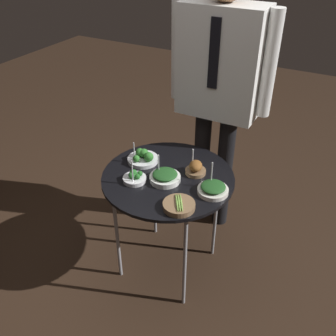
{
  "coord_description": "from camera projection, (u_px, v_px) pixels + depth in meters",
  "views": [
    {
      "loc": [
        0.76,
        -1.43,
        1.82
      ],
      "look_at": [
        0.0,
        0.0,
        0.73
      ],
      "focal_mm": 40.0,
      "sensor_mm": 36.0,
      "label": 1
    }
  ],
  "objects": [
    {
      "name": "ground_plane",
      "position": [
        168.0,
        263.0,
        2.36
      ],
      "size": [
        8.0,
        8.0,
        0.0
      ],
      "primitive_type": "plane",
      "color": "black"
    },
    {
      "name": "serving_cart",
      "position": [
        168.0,
        183.0,
        2.01
      ],
      "size": [
        0.71,
        0.71,
        0.68
      ],
      "color": "black",
      "rests_on": "ground_plane"
    },
    {
      "name": "bowl_spinach_near_rim",
      "position": [
        165.0,
        177.0,
        1.94
      ],
      "size": [
        0.16,
        0.16,
        0.14
      ],
      "color": "white",
      "rests_on": "serving_cart"
    },
    {
      "name": "bowl_broccoli_front_right",
      "position": [
        135.0,
        177.0,
        1.94
      ],
      "size": [
        0.12,
        0.12,
        0.15
      ],
      "color": "silver",
      "rests_on": "serving_cart"
    },
    {
      "name": "bowl_broccoli_mid_left",
      "position": [
        143.0,
        158.0,
        2.09
      ],
      "size": [
        0.17,
        0.17,
        0.13
      ],
      "color": "silver",
      "rests_on": "serving_cart"
    },
    {
      "name": "bowl_asparagus_center",
      "position": [
        179.0,
        205.0,
        1.76
      ],
      "size": [
        0.15,
        0.15,
        0.04
      ],
      "color": "brown",
      "rests_on": "serving_cart"
    },
    {
      "name": "bowl_roast_mid_right",
      "position": [
        196.0,
        168.0,
        1.99
      ],
      "size": [
        0.11,
        0.11,
        0.13
      ],
      "color": "brown",
      "rests_on": "serving_cart"
    },
    {
      "name": "bowl_spinach_front_left",
      "position": [
        213.0,
        189.0,
        1.85
      ],
      "size": [
        0.16,
        0.16,
        0.15
      ],
      "color": "silver",
      "rests_on": "serving_cart"
    },
    {
      "name": "waiter_figure",
      "position": [
        220.0,
        76.0,
        2.14
      ],
      "size": [
        0.62,
        0.23,
        1.68
      ],
      "color": "black",
      "rests_on": "ground_plane"
    }
  ]
}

